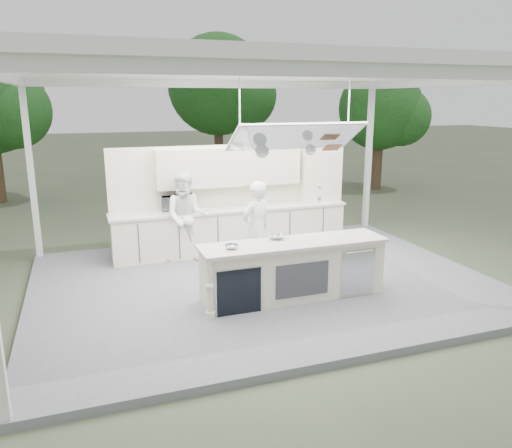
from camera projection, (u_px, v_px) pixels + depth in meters
name	position (u px, v px, depth m)	size (l,w,h in m)	color
ground	(263.00, 286.00, 9.08)	(90.00, 90.00, 0.00)	#474D35
stage_deck	(263.00, 283.00, 9.06)	(8.00, 6.00, 0.12)	slate
tent	(264.00, 74.00, 8.16)	(8.20, 6.20, 3.86)	white
demo_island	(292.00, 270.00, 8.15)	(3.10, 0.79, 0.95)	beige
back_counter	(232.00, 229.00, 10.67)	(5.08, 0.72, 0.95)	beige
back_wall_unit	(248.00, 182.00, 10.77)	(5.05, 0.48, 2.25)	beige
tree_cluster	(160.00, 99.00, 17.15)	(19.55, 9.40, 5.85)	#4F3B27
head_chef	(256.00, 229.00, 9.13)	(0.64, 0.42, 1.76)	white
sous_chef	(187.00, 217.00, 9.90)	(0.88, 0.69, 1.82)	white
toaster_oven	(175.00, 203.00, 10.30)	(0.54, 0.37, 0.30)	#B9BCC0
bowl_large	(276.00, 237.00, 8.21)	(0.28, 0.28, 0.07)	silver
bowl_small	(232.00, 247.00, 7.67)	(0.21, 0.21, 0.07)	#B7BABE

